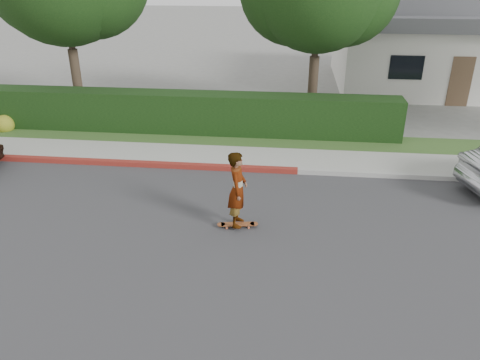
% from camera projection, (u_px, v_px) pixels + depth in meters
% --- Properties ---
extents(ground, '(120.00, 120.00, 0.00)m').
position_uv_depth(ground, '(252.00, 248.00, 10.20)').
color(ground, slate).
rests_on(ground, ground).
extents(road, '(60.00, 8.00, 0.01)m').
position_uv_depth(road, '(252.00, 248.00, 10.19)').
color(road, '#2D2D30').
rests_on(road, ground).
extents(curb_far, '(60.00, 0.20, 0.15)m').
position_uv_depth(curb_far, '(264.00, 169.00, 13.85)').
color(curb_far, '#9E9E99').
rests_on(curb_far, ground).
extents(curb_red_section, '(12.00, 0.21, 0.15)m').
position_uv_depth(curb_red_section, '(101.00, 162.00, 14.35)').
color(curb_red_section, maroon).
rests_on(curb_red_section, ground).
extents(sidewalk_far, '(60.00, 1.60, 0.12)m').
position_uv_depth(sidewalk_far, '(266.00, 158.00, 14.67)').
color(sidewalk_far, gray).
rests_on(sidewalk_far, ground).
extents(planting_strip, '(60.00, 1.60, 0.10)m').
position_uv_depth(planting_strip, '(268.00, 141.00, 16.11)').
color(planting_strip, '#2D4C1E').
rests_on(planting_strip, ground).
extents(hedge, '(15.00, 1.00, 1.50)m').
position_uv_depth(hedge, '(186.00, 114.00, 16.66)').
color(hedge, black).
rests_on(hedge, ground).
extents(house, '(10.60, 8.60, 4.30)m').
position_uv_depth(house, '(443.00, 42.00, 22.91)').
color(house, beige).
rests_on(house, ground).
extents(skateboard, '(0.98, 0.33, 0.09)m').
position_uv_depth(skateboard, '(238.00, 224.00, 10.95)').
color(skateboard, '#DC663C').
rests_on(skateboard, ground).
extents(skateboarder, '(0.44, 0.66, 1.80)m').
position_uv_depth(skateboarder, '(238.00, 189.00, 10.56)').
color(skateboarder, white).
rests_on(skateboarder, skateboard).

